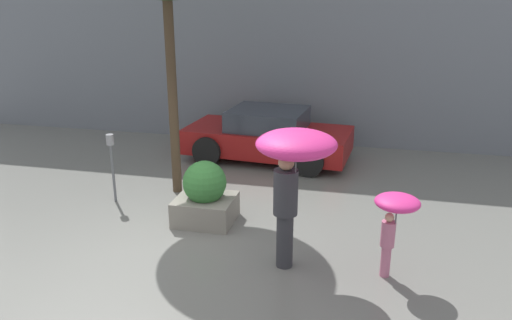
{
  "coord_description": "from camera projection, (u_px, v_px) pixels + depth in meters",
  "views": [
    {
      "loc": [
        2.83,
        -6.43,
        3.8
      ],
      "look_at": [
        0.98,
        1.6,
        1.05
      ],
      "focal_mm": 35.0,
      "sensor_mm": 36.0,
      "label": 1
    }
  ],
  "objects": [
    {
      "name": "parked_car_near",
      "position": [
        268.0,
        136.0,
        11.92
      ],
      "size": [
        4.01,
        2.27,
        1.22
      ],
      "rotation": [
        0.0,
        0.0,
        1.48
      ],
      "color": "maroon",
      "rests_on": "ground"
    },
    {
      "name": "planter_box",
      "position": [
        205.0,
        196.0,
        8.62
      ],
      "size": [
        1.01,
        0.89,
        1.11
      ],
      "color": "gray",
      "rests_on": "ground"
    },
    {
      "name": "building_facade",
      "position": [
        262.0,
        27.0,
        12.8
      ],
      "size": [
        18.0,
        0.3,
        6.0
      ],
      "color": "slate",
      "rests_on": "ground"
    },
    {
      "name": "ground_plane",
      "position": [
        172.0,
        251.0,
        7.75
      ],
      "size": [
        40.0,
        40.0,
        0.0
      ],
      "primitive_type": "plane",
      "color": "slate"
    },
    {
      "name": "person_child",
      "position": [
        395.0,
        213.0,
        6.73
      ],
      "size": [
        0.61,
        0.61,
        1.25
      ],
      "rotation": [
        0.0,
        0.0,
        -0.39
      ],
      "color": "#B76684",
      "rests_on": "ground"
    },
    {
      "name": "parking_meter",
      "position": [
        111.0,
        154.0,
        9.32
      ],
      "size": [
        0.14,
        0.14,
        1.33
      ],
      "color": "#595B60",
      "rests_on": "ground"
    },
    {
      "name": "person_adult",
      "position": [
        293.0,
        160.0,
        6.75
      ],
      "size": [
        1.1,
        1.1,
        2.07
      ],
      "rotation": [
        0.0,
        0.0,
        -0.44
      ],
      "color": "#2D2D33",
      "rests_on": "ground"
    }
  ]
}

